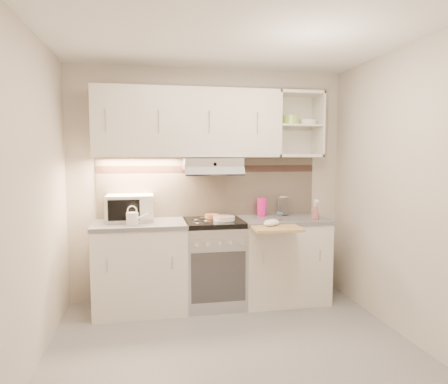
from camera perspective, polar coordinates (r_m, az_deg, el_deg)
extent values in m
plane|color=gray|center=(3.40, 1.79, -22.23)|extent=(3.00, 3.00, 0.00)
cube|color=beige|center=(4.40, -2.13, 1.11)|extent=(3.00, 0.04, 2.50)
cube|color=beige|center=(1.71, 12.26, -5.64)|extent=(3.00, 0.04, 2.50)
cube|color=beige|center=(3.08, -26.56, -1.25)|extent=(0.04, 2.80, 2.50)
cube|color=beige|center=(3.66, 25.40, -0.24)|extent=(0.04, 2.80, 2.50)
cube|color=white|center=(3.16, 1.93, 22.42)|extent=(3.00, 2.80, 0.04)
cube|color=#C6B299|center=(4.40, -2.12, 0.71)|extent=(2.40, 0.02, 0.64)
cube|color=#38251E|center=(4.38, -2.11, 3.31)|extent=(2.40, 0.01, 0.08)
cube|color=silver|center=(4.20, -5.23, 9.76)|extent=(1.90, 0.34, 0.70)
cube|color=silver|center=(4.48, 10.43, 9.42)|extent=(0.50, 0.34, 0.70)
cylinder|color=#8DC14A|center=(4.46, 9.47, 10.10)|extent=(0.19, 0.19, 0.10)
cylinder|color=white|center=(4.53, 11.88, 9.70)|extent=(0.18, 0.18, 0.06)
cube|color=#B7B7BC|center=(4.20, -1.73, 4.05)|extent=(0.60, 0.40, 0.12)
cube|color=silver|center=(4.20, -11.80, -10.58)|extent=(0.90, 0.60, 0.86)
cube|color=slate|center=(4.10, -11.92, -4.52)|extent=(0.92, 0.62, 0.04)
cube|color=silver|center=(4.43, 8.28, -9.69)|extent=(0.90, 0.60, 0.86)
cube|color=slate|center=(4.34, 8.36, -3.93)|extent=(0.92, 0.62, 0.04)
cube|color=#B7B7BC|center=(4.25, -1.47, -10.34)|extent=(0.60, 0.58, 0.85)
cube|color=black|center=(4.15, -1.49, -4.35)|extent=(0.60, 0.60, 0.05)
cube|color=white|center=(4.20, -13.28, -2.21)|extent=(0.47, 0.35, 0.27)
cube|color=black|center=(4.03, -13.38, -2.53)|extent=(0.31, 0.02, 0.20)
cylinder|color=white|center=(3.94, -12.98, -3.75)|extent=(0.11, 0.11, 0.12)
cone|color=white|center=(3.91, -11.75, -3.53)|extent=(0.16, 0.07, 0.09)
torus|color=white|center=(3.92, -13.00, -2.62)|extent=(0.10, 0.04, 0.10)
cylinder|color=white|center=(4.13, 0.03, -3.95)|extent=(0.22, 0.22, 0.01)
cylinder|color=white|center=(4.13, 0.03, -3.75)|extent=(0.22, 0.22, 0.01)
cylinder|color=white|center=(4.13, 0.03, -3.56)|extent=(0.22, 0.22, 0.01)
cube|color=silver|center=(4.13, 0.03, -3.43)|extent=(0.14, 0.08, 0.01)
cylinder|color=#977043|center=(4.29, -1.74, -3.45)|extent=(0.15, 0.15, 0.04)
cylinder|color=#DE1880|center=(4.43, 5.43, -2.11)|extent=(0.10, 0.10, 0.20)
cube|color=#DE1880|center=(4.43, 6.08, -1.77)|extent=(0.02, 0.03, 0.09)
cylinder|color=silver|center=(4.49, 8.46, -2.04)|extent=(0.11, 0.11, 0.20)
cylinder|color=#B7B7BC|center=(4.48, 8.48, -0.61)|extent=(0.12, 0.12, 0.02)
cylinder|color=white|center=(4.17, 7.96, -3.55)|extent=(0.05, 0.05, 0.07)
cylinder|color=#2366AF|center=(4.16, 7.97, -2.97)|extent=(0.06, 0.06, 0.02)
cone|color=pink|center=(4.29, 12.92, -2.90)|extent=(0.09, 0.09, 0.14)
cube|color=tan|center=(3.90, 7.40, -5.07)|extent=(0.48, 0.43, 0.03)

